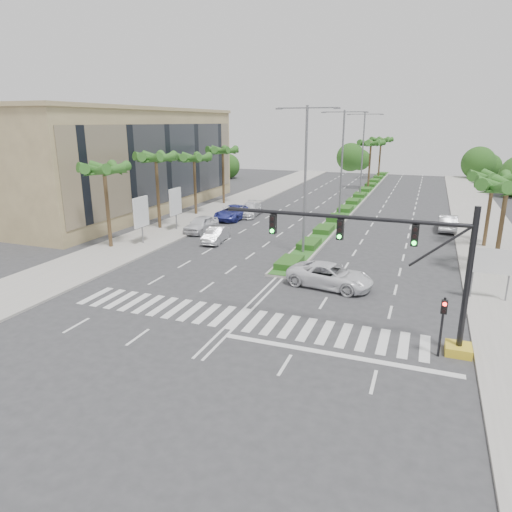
% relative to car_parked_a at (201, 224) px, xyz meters
% --- Properties ---
extents(ground, '(160.00, 160.00, 0.00)m').
position_rel_car_parked_a_xyz_m(ground, '(11.80, -18.25, -0.81)').
color(ground, '#333335').
rests_on(ground, ground).
extents(footpath_right, '(6.00, 120.00, 0.15)m').
position_rel_car_parked_a_xyz_m(footpath_right, '(27.00, 1.75, -0.73)').
color(footpath_right, gray).
rests_on(footpath_right, ground).
extents(footpath_left, '(6.00, 120.00, 0.15)m').
position_rel_car_parked_a_xyz_m(footpath_left, '(-3.40, 1.75, -0.73)').
color(footpath_left, gray).
rests_on(footpath_left, ground).
extents(median, '(2.20, 75.00, 0.20)m').
position_rel_car_parked_a_xyz_m(median, '(11.80, 26.75, -0.71)').
color(median, gray).
rests_on(median, ground).
extents(median_grass, '(1.80, 75.00, 0.04)m').
position_rel_car_parked_a_xyz_m(median_grass, '(11.80, 26.75, -0.59)').
color(median_grass, '#275A1E').
rests_on(median_grass, median).
extents(building, '(12.00, 36.00, 12.00)m').
position_rel_car_parked_a_xyz_m(building, '(-14.20, 7.75, 5.19)').
color(building, tan).
rests_on(building, ground).
extents(signal_gantry, '(12.60, 1.20, 7.20)m').
position_rel_car_parked_a_xyz_m(signal_gantry, '(21.07, -18.25, 2.65)').
color(signal_gantry, gold).
rests_on(signal_gantry, ground).
extents(pedestrian_signal, '(0.28, 0.36, 3.00)m').
position_rel_car_parked_a_xyz_m(pedestrian_signal, '(22.40, -18.93, 1.23)').
color(pedestrian_signal, black).
rests_on(pedestrian_signal, ground).
extents(direction_sign, '(2.70, 0.11, 3.40)m').
position_rel_car_parked_a_xyz_m(direction_sign, '(25.30, -10.26, 1.64)').
color(direction_sign, slate).
rests_on(direction_sign, ground).
extents(billboard_near, '(0.18, 2.10, 4.35)m').
position_rel_car_parked_a_xyz_m(billboard_near, '(-2.70, -6.25, 2.15)').
color(billboard_near, slate).
rests_on(billboard_near, ground).
extents(billboard_far, '(0.18, 2.10, 4.35)m').
position_rel_car_parked_a_xyz_m(billboard_far, '(-2.70, -0.25, 2.15)').
color(billboard_far, slate).
rests_on(billboard_far, ground).
extents(palm_left_near, '(4.57, 4.68, 7.55)m').
position_rel_car_parked_a_xyz_m(palm_left_near, '(-4.70, -8.25, 5.88)').
color(palm_left_near, brown).
rests_on(palm_left_near, ground).
extents(palm_left_mid, '(4.57, 4.68, 7.95)m').
position_rel_car_parked_a_xyz_m(palm_left_mid, '(-4.70, -0.25, 6.27)').
color(palm_left_mid, brown).
rests_on(palm_left_mid, ground).
extents(palm_left_far, '(4.57, 4.68, 7.35)m').
position_rel_car_parked_a_xyz_m(palm_left_far, '(-4.70, 7.75, 5.69)').
color(palm_left_far, brown).
rests_on(palm_left_far, ground).
extents(palm_left_end, '(4.57, 4.68, 7.75)m').
position_rel_car_parked_a_xyz_m(palm_left_end, '(-4.70, 15.75, 6.07)').
color(palm_left_end, brown).
rests_on(palm_left_end, ground).
extents(palm_right_near, '(4.57, 4.68, 7.05)m').
position_rel_car_parked_a_xyz_m(palm_right_near, '(26.30, -4.25, 5.40)').
color(palm_right_near, brown).
rests_on(palm_right_near, ground).
extents(palm_right_far, '(4.57, 4.68, 6.75)m').
position_rel_car_parked_a_xyz_m(palm_right_far, '(26.30, 3.75, 5.10)').
color(palm_right_far, brown).
rests_on(palm_right_far, ground).
extents(palm_median_a, '(4.57, 4.68, 8.05)m').
position_rel_car_parked_a_xyz_m(palm_median_a, '(11.80, 36.75, 6.36)').
color(palm_median_a, brown).
rests_on(palm_median_a, ground).
extents(palm_median_b, '(4.57, 4.68, 8.05)m').
position_rel_car_parked_a_xyz_m(palm_median_b, '(11.80, 51.75, 6.36)').
color(palm_median_b, brown).
rests_on(palm_median_b, ground).
extents(streetlight_near, '(5.10, 0.25, 12.00)m').
position_rel_car_parked_a_xyz_m(streetlight_near, '(11.80, -4.25, 6.00)').
color(streetlight_near, slate).
rests_on(streetlight_near, ground).
extents(streetlight_mid, '(5.10, 0.25, 12.00)m').
position_rel_car_parked_a_xyz_m(streetlight_mid, '(11.80, 11.75, 6.00)').
color(streetlight_mid, slate).
rests_on(streetlight_mid, ground).
extents(streetlight_far, '(5.10, 0.25, 12.00)m').
position_rel_car_parked_a_xyz_m(streetlight_far, '(11.80, 27.75, 6.00)').
color(streetlight_far, slate).
rests_on(streetlight_far, ground).
extents(car_parked_a, '(2.16, 4.85, 1.62)m').
position_rel_car_parked_a_xyz_m(car_parked_a, '(0.00, 0.00, 0.00)').
color(car_parked_a, silver).
rests_on(car_parked_a, ground).
extents(car_parked_b, '(1.91, 4.43, 1.42)m').
position_rel_car_parked_a_xyz_m(car_parked_b, '(3.17, -3.12, -0.10)').
color(car_parked_b, '#B1B2B7').
rests_on(car_parked_b, ground).
extents(car_parked_c, '(3.01, 5.91, 1.60)m').
position_rel_car_parked_a_xyz_m(car_parked_c, '(0.51, 6.91, -0.01)').
color(car_parked_c, '#303794').
rests_on(car_parked_c, ground).
extents(car_parked_d, '(2.68, 5.51, 1.54)m').
position_rel_car_parked_a_xyz_m(car_parked_d, '(1.58, 9.40, -0.04)').
color(car_parked_d, silver).
rests_on(car_parked_d, ground).
extents(car_crossing, '(6.12, 3.57, 1.60)m').
position_rel_car_parked_a_xyz_m(car_crossing, '(15.56, -11.25, -0.01)').
color(car_crossing, white).
rests_on(car_crossing, ground).
extents(car_right, '(1.76, 5.01, 1.65)m').
position_rel_car_parked_a_xyz_m(car_right, '(23.37, 9.55, 0.01)').
color(car_right, '#9F9EA3').
rests_on(car_right, ground).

